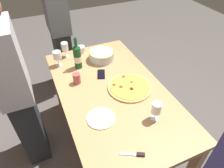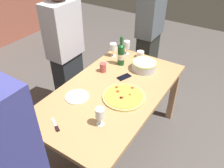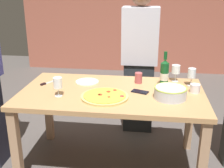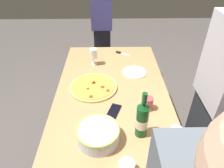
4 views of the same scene
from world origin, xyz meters
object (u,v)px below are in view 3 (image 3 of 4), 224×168
at_px(pizza, 105,96).
at_px(wine_glass_far_left, 176,70).
at_px(serving_bowl, 170,92).
at_px(cup_amber, 139,78).
at_px(wine_glass_near_pizza, 192,74).
at_px(dining_table, 112,101).
at_px(wine_glass_by_bottle, 58,83).
at_px(cell_phone, 140,92).
at_px(side_plate, 87,82).
at_px(wine_bottle, 164,73).
at_px(person_guest_right, 140,61).
at_px(pizza_knife, 46,83).
at_px(cup_ceramic, 195,88).

relative_size(pizza, wine_glass_far_left, 2.44).
bearing_deg(serving_bowl, pizza, -173.56).
distance_m(wine_glass_far_left, cup_amber, 0.37).
distance_m(serving_bowl, wine_glass_near_pizza, 0.40).
relative_size(dining_table, wine_glass_near_pizza, 9.71).
distance_m(wine_glass_by_bottle, cell_phone, 0.70).
height_order(dining_table, cell_phone, cell_phone).
height_order(wine_glass_near_pizza, side_plate, wine_glass_near_pizza).
distance_m(wine_bottle, cell_phone, 0.29).
xyz_separation_m(dining_table, person_guest_right, (0.21, 0.76, 0.17)).
bearing_deg(wine_glass_far_left, wine_glass_by_bottle, -152.65).
distance_m(pizza_knife, person_guest_right, 1.07).
distance_m(wine_glass_near_pizza, pizza_knife, 1.35).
relative_size(dining_table, wine_glass_far_left, 9.99).
relative_size(serving_bowl, wine_glass_far_left, 1.66).
relative_size(wine_bottle, person_guest_right, 0.20).
bearing_deg(cell_phone, side_plate, -90.67).
relative_size(pizza, wine_glass_near_pizza, 2.38).
bearing_deg(cell_phone, wine_glass_far_left, 157.34).
bearing_deg(person_guest_right, wine_glass_far_left, 56.12).
height_order(cup_amber, person_guest_right, person_guest_right).
distance_m(cup_ceramic, cell_phone, 0.47).
bearing_deg(pizza_knife, person_guest_right, 37.60).
distance_m(wine_glass_near_pizza, wine_glass_far_left, 0.17).
height_order(cup_amber, cup_ceramic, cup_amber).
xyz_separation_m(serving_bowl, wine_glass_by_bottle, (-0.92, -0.07, 0.06)).
height_order(pizza, cup_ceramic, cup_ceramic).
height_order(dining_table, cup_amber, cup_amber).
bearing_deg(side_plate, pizza_knife, -165.00).
xyz_separation_m(dining_table, cell_phone, (0.24, 0.01, 0.10)).
height_order(pizza, pizza_knife, pizza).
xyz_separation_m(cup_ceramic, cell_phone, (-0.47, -0.06, -0.03)).
bearing_deg(wine_glass_by_bottle, cup_amber, 33.05).
bearing_deg(side_plate, wine_glass_near_pizza, 1.80).
bearing_deg(pizza_knife, dining_table, -9.73).
height_order(pizza, side_plate, pizza).
xyz_separation_m(wine_glass_by_bottle, side_plate, (0.16, 0.38, -0.11)).
bearing_deg(wine_bottle, cup_ceramic, -22.77).
relative_size(dining_table, wine_bottle, 4.87).
xyz_separation_m(wine_glass_by_bottle, cup_amber, (0.65, 0.42, -0.06)).
bearing_deg(pizza_knife, pizza, -23.69).
bearing_deg(cup_amber, wine_bottle, -19.36).
bearing_deg(serving_bowl, person_guest_right, 108.53).
bearing_deg(pizza, pizza_knife, 156.31).
bearing_deg(wine_glass_by_bottle, person_guest_right, 55.61).
bearing_deg(wine_glass_far_left, cell_phone, -133.53).
distance_m(pizza, cup_amber, 0.49).
relative_size(wine_glass_by_bottle, cup_amber, 1.63).
distance_m(pizza, cup_ceramic, 0.78).
xyz_separation_m(wine_bottle, cell_phone, (-0.21, -0.16, -0.12)).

